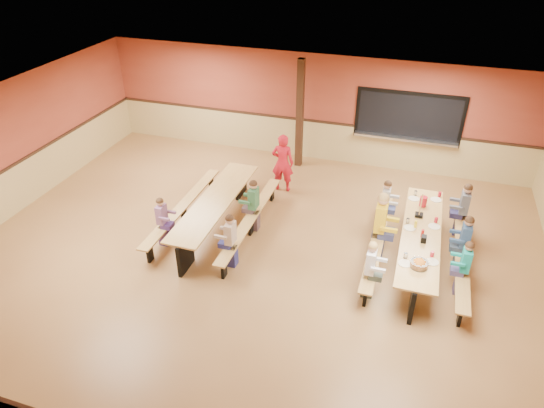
% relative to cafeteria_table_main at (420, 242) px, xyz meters
% --- Properties ---
extents(ground, '(12.00, 12.00, 0.00)m').
position_rel_cafeteria_table_main_xyz_m(ground, '(-3.28, -0.86, -0.53)').
color(ground, brown).
rests_on(ground, ground).
extents(room_envelope, '(12.04, 10.04, 3.02)m').
position_rel_cafeteria_table_main_xyz_m(room_envelope, '(-3.28, -0.86, 0.16)').
color(room_envelope, brown).
rests_on(room_envelope, ground).
extents(kitchen_pass_through, '(2.78, 0.28, 1.38)m').
position_rel_cafeteria_table_main_xyz_m(kitchen_pass_through, '(-0.68, 4.10, 0.96)').
color(kitchen_pass_through, black).
rests_on(kitchen_pass_through, ground).
extents(structural_post, '(0.18, 0.18, 3.00)m').
position_rel_cafeteria_table_main_xyz_m(structural_post, '(-3.48, 3.54, 0.97)').
color(structural_post, black).
rests_on(structural_post, ground).
extents(cafeteria_table_main, '(1.91, 3.70, 0.74)m').
position_rel_cafeteria_table_main_xyz_m(cafeteria_table_main, '(0.00, 0.00, 0.00)').
color(cafeteria_table_main, '#B88C49').
rests_on(cafeteria_table_main, ground).
extents(cafeteria_table_second, '(1.91, 3.70, 0.74)m').
position_rel_cafeteria_table_main_xyz_m(cafeteria_table_second, '(-4.42, -0.08, 0.00)').
color(cafeteria_table_second, '#B88C49').
rests_on(cafeteria_table_second, ground).
extents(seated_child_white_left, '(0.37, 0.30, 1.20)m').
position_rel_cafeteria_table_main_xyz_m(seated_child_white_left, '(-0.83, -1.29, 0.08)').
color(seated_child_white_left, white).
rests_on(seated_child_white_left, ground).
extents(seated_adult_yellow, '(0.48, 0.39, 1.43)m').
position_rel_cafeteria_table_main_xyz_m(seated_adult_yellow, '(-0.83, 0.08, 0.19)').
color(seated_adult_yellow, gold).
rests_on(seated_adult_yellow, ground).
extents(seated_child_grey_left, '(0.36, 0.30, 1.19)m').
position_rel_cafeteria_table_main_xyz_m(seated_child_grey_left, '(-0.83, 1.08, 0.07)').
color(seated_child_grey_left, '#B5B5B5').
rests_on(seated_child_grey_left, ground).
extents(seated_child_teal_right, '(0.35, 0.28, 1.17)m').
position_rel_cafeteria_table_main_xyz_m(seated_child_teal_right, '(0.82, -0.69, 0.06)').
color(seated_child_teal_right, teal).
rests_on(seated_child_teal_right, ground).
extents(seated_child_navy_right, '(0.38, 0.31, 1.23)m').
position_rel_cafeteria_table_main_xyz_m(seated_child_navy_right, '(0.82, 0.06, 0.09)').
color(seated_child_navy_right, navy).
rests_on(seated_child_navy_right, ground).
extents(seated_child_char_right, '(0.39, 0.32, 1.25)m').
position_rel_cafeteria_table_main_xyz_m(seated_child_char_right, '(0.82, 1.34, 0.10)').
color(seated_child_char_right, '#52555E').
rests_on(seated_child_char_right, ground).
extents(seated_child_purple_sec, '(0.33, 0.27, 1.14)m').
position_rel_cafeteria_table_main_xyz_m(seated_child_purple_sec, '(-5.25, -1.00, 0.04)').
color(seated_child_purple_sec, '#7C527D').
rests_on(seated_child_purple_sec, ground).
extents(seated_child_green_sec, '(0.38, 0.31, 1.23)m').
position_rel_cafeteria_table_main_xyz_m(seated_child_green_sec, '(-3.60, 0.14, 0.09)').
color(seated_child_green_sec, '#32643F').
rests_on(seated_child_green_sec, ground).
extents(seated_child_tan_sec, '(0.36, 0.29, 1.19)m').
position_rel_cafeteria_table_main_xyz_m(seated_child_tan_sec, '(-3.60, -1.23, 0.07)').
color(seated_child_tan_sec, '#BCA593').
rests_on(seated_child_tan_sec, ground).
extents(standing_woman, '(0.59, 0.41, 1.54)m').
position_rel_cafeteria_table_main_xyz_m(standing_woman, '(-3.50, 2.05, 0.24)').
color(standing_woman, red).
rests_on(standing_woman, ground).
extents(punch_pitcher, '(0.16, 0.16, 0.22)m').
position_rel_cafeteria_table_main_xyz_m(punch_pitcher, '(-0.03, 1.06, 0.32)').
color(punch_pitcher, '#B11725').
rests_on(punch_pitcher, cafeteria_table_main).
extents(chip_bowl, '(0.32, 0.32, 0.15)m').
position_rel_cafeteria_table_main_xyz_m(chip_bowl, '(0.01, -1.11, 0.29)').
color(chip_bowl, orange).
rests_on(chip_bowl, cafeteria_table_main).
extents(napkin_dispenser, '(0.10, 0.14, 0.13)m').
position_rel_cafeteria_table_main_xyz_m(napkin_dispenser, '(0.05, -0.29, 0.28)').
color(napkin_dispenser, black).
rests_on(napkin_dispenser, cafeteria_table_main).
extents(condiment_mustard, '(0.06, 0.06, 0.17)m').
position_rel_cafeteria_table_main_xyz_m(condiment_mustard, '(-0.13, 0.14, 0.30)').
color(condiment_mustard, yellow).
rests_on(condiment_mustard, cafeteria_table_main).
extents(condiment_ketchup, '(0.06, 0.06, 0.17)m').
position_rel_cafeteria_table_main_xyz_m(condiment_ketchup, '(0.01, -0.14, 0.30)').
color(condiment_ketchup, '#B2140F').
rests_on(condiment_ketchup, cafeteria_table_main).
extents(table_paddle, '(0.16, 0.16, 0.56)m').
position_rel_cafeteria_table_main_xyz_m(table_paddle, '(-0.09, 0.61, 0.35)').
color(table_paddle, black).
rests_on(table_paddle, cafeteria_table_main).
extents(place_settings, '(0.65, 3.30, 0.11)m').
position_rel_cafeteria_table_main_xyz_m(place_settings, '(-0.00, -0.00, 0.27)').
color(place_settings, beige).
rests_on(place_settings, cafeteria_table_main).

